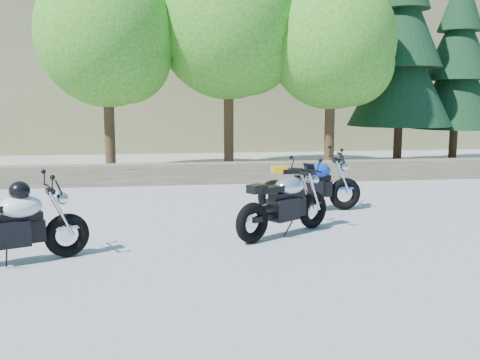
% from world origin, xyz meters
% --- Properties ---
extents(ground, '(90.00, 90.00, 0.00)m').
position_xyz_m(ground, '(0.00, 0.00, 0.00)').
color(ground, gray).
rests_on(ground, ground).
extents(stone_wall, '(22.00, 0.55, 0.50)m').
position_xyz_m(stone_wall, '(0.00, 5.50, 0.25)').
color(stone_wall, brown).
rests_on(stone_wall, ground).
extents(hillside, '(80.00, 30.00, 15.00)m').
position_xyz_m(hillside, '(3.00, 28.00, 7.50)').
color(hillside, olive).
rests_on(hillside, ground).
extents(tree_decid_left, '(3.67, 3.67, 5.62)m').
position_xyz_m(tree_decid_left, '(-2.39, 7.14, 3.63)').
color(tree_decid_left, '#382314').
rests_on(tree_decid_left, ground).
extents(tree_decid_mid, '(4.08, 4.08, 6.24)m').
position_xyz_m(tree_decid_mid, '(0.91, 7.54, 4.04)').
color(tree_decid_mid, '#382314').
rests_on(tree_decid_mid, ground).
extents(tree_decid_right, '(3.54, 3.54, 5.41)m').
position_xyz_m(tree_decid_right, '(3.71, 6.94, 3.50)').
color(tree_decid_right, '#382314').
rests_on(tree_decid_right, ground).
extents(conifer_near, '(3.17, 3.17, 7.06)m').
position_xyz_m(conifer_near, '(6.20, 8.20, 3.68)').
color(conifer_near, '#382314').
rests_on(conifer_near, ground).
extents(conifer_far, '(2.82, 2.82, 6.27)m').
position_xyz_m(conifer_far, '(8.40, 8.80, 3.27)').
color(conifer_far, '#382314').
rests_on(conifer_far, ground).
extents(silver_bike, '(1.70, 1.22, 0.98)m').
position_xyz_m(silver_bike, '(0.78, 0.20, 0.48)').
color(silver_bike, black).
rests_on(silver_bike, ground).
extents(white_bike, '(1.83, 0.90, 1.06)m').
position_xyz_m(white_bike, '(-2.95, -0.78, 0.52)').
color(white_bike, black).
rests_on(white_bike, ground).
extents(blue_bike, '(2.00, 0.63, 1.00)m').
position_xyz_m(blue_bike, '(1.65, 1.86, 0.49)').
color(blue_bike, black).
rests_on(blue_bike, ground).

